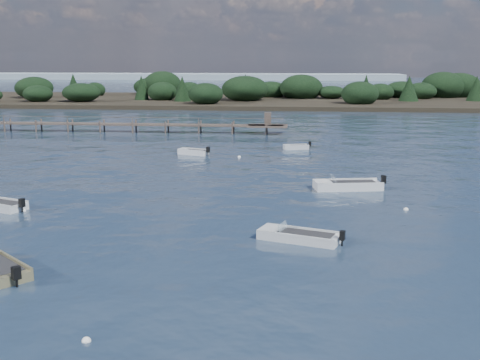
# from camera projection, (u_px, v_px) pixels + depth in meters

# --- Properties ---
(ground) EXTENTS (400.00, 400.00, 0.00)m
(ground) POSITION_uv_depth(u_px,v_px,m) (245.00, 123.00, 87.90)
(ground) COLOR #172537
(ground) RESTS_ON ground
(tender_far_white) EXTENTS (3.35, 2.10, 1.13)m
(tender_far_white) POSITION_uv_depth(u_px,v_px,m) (193.00, 153.00, 59.72)
(tender_far_white) COLOR silver
(tender_far_white) RESTS_ON ground
(tender_far_grey_b) EXTENTS (2.99, 1.68, 1.00)m
(tender_far_grey_b) POSITION_uv_depth(u_px,v_px,m) (296.00, 148.00, 63.17)
(tender_far_grey_b) COLOR #B4B9BC
(tender_far_grey_b) RESTS_ON ground
(dinghy_mid_white_a) EXTENTS (4.65, 2.90, 1.08)m
(dinghy_mid_white_a) POSITION_uv_depth(u_px,v_px,m) (299.00, 238.00, 31.86)
(dinghy_mid_white_a) COLOR #B4B9BC
(dinghy_mid_white_a) RESTS_ON ground
(dinghy_mid_white_b) EXTENTS (5.39, 2.70, 1.31)m
(dinghy_mid_white_b) POSITION_uv_depth(u_px,v_px,m) (347.00, 187.00, 44.17)
(dinghy_mid_white_b) COLOR silver
(dinghy_mid_white_b) RESTS_ON ground
(buoy_a) EXTENTS (0.32, 0.32, 0.32)m
(buoy_a) POSITION_uv_depth(u_px,v_px,m) (86.00, 341.00, 20.58)
(buoy_a) COLOR white
(buoy_a) RESTS_ON ground
(buoy_b) EXTENTS (0.32, 0.32, 0.32)m
(buoy_b) POSITION_uv_depth(u_px,v_px,m) (326.00, 243.00, 31.44)
(buoy_b) COLOR white
(buoy_b) RESTS_ON ground
(buoy_c) EXTENTS (0.32, 0.32, 0.32)m
(buoy_c) POSITION_uv_depth(u_px,v_px,m) (24.00, 211.00, 37.88)
(buoy_c) COLOR white
(buoy_c) RESTS_ON ground
(buoy_d) EXTENTS (0.32, 0.32, 0.32)m
(buoy_d) POSITION_uv_depth(u_px,v_px,m) (406.00, 210.00, 38.19)
(buoy_d) COLOR white
(buoy_d) RESTS_ON ground
(buoy_e) EXTENTS (0.32, 0.32, 0.32)m
(buoy_e) POSITION_uv_depth(u_px,v_px,m) (239.00, 157.00, 58.18)
(buoy_e) COLOR white
(buoy_e) RESTS_ON ground
(jetty) EXTENTS (64.50, 3.20, 3.40)m
(jetty) POSITION_uv_depth(u_px,v_px,m) (70.00, 124.00, 78.10)
(jetty) COLOR #4E4139
(jetty) RESTS_ON ground
(far_headland) EXTENTS (190.00, 40.00, 5.80)m
(far_headland) POSITION_uv_depth(u_px,v_px,m) (383.00, 94.00, 124.07)
(far_headland) COLOR black
(far_headland) RESTS_ON ground
(distant_haze) EXTENTS (280.00, 20.00, 2.40)m
(distant_haze) POSITION_uv_depth(u_px,v_px,m) (75.00, 79.00, 262.29)
(distant_haze) COLOR #80929E
(distant_haze) RESTS_ON ground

